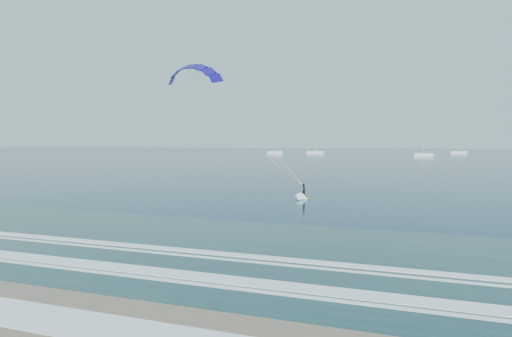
{
  "coord_description": "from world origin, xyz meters",
  "views": [
    {
      "loc": [
        16.19,
        -11.69,
        5.79
      ],
      "look_at": [
        1.94,
        27.03,
        3.43
      ],
      "focal_mm": 32.0,
      "sensor_mm": 36.0,
      "label": 1
    }
  ],
  "objects": [
    {
      "name": "sailboat_2",
      "position": [
        16.18,
        193.88,
        0.67
      ],
      "size": [
        7.22,
        2.4,
        10.22
      ],
      "color": "white",
      "rests_on": "ground"
    },
    {
      "name": "sailboat_0",
      "position": [
        -55.26,
        210.63,
        0.67
      ],
      "size": [
        7.55,
        2.4,
        10.53
      ],
      "color": "white",
      "rests_on": "ground"
    },
    {
      "name": "kitesurfer_rig",
      "position": [
        -1.52,
        32.69,
        7.85
      ],
      "size": [
        16.65,
        4.33,
        15.2
      ],
      "color": "#83C216",
      "rests_on": "ground"
    },
    {
      "name": "sailboat_1",
      "position": [
        -37.11,
        223.21,
        0.68
      ],
      "size": [
        8.85,
        2.4,
        11.91
      ],
      "color": "white",
      "rests_on": "ground"
    },
    {
      "name": "sailboat_3",
      "position": [
        33.55,
        250.16,
        0.67
      ],
      "size": [
        7.77,
        2.4,
        10.7
      ],
      "color": "white",
      "rests_on": "ground"
    }
  ]
}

